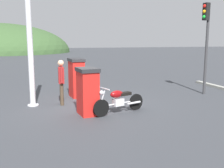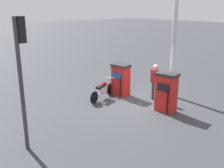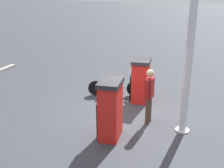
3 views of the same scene
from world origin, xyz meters
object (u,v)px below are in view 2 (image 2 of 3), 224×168
(fuel_pump_far, at_px, (166,92))
(canopy_support_pole, at_px, (173,51))
(attendant_person, at_px, (155,80))
(roadside_traffic_light, at_px, (21,63))
(motorcycle_near_pump, at_px, (103,89))
(fuel_pump_near, at_px, (121,80))

(fuel_pump_far, distance_m, canopy_support_pole, 2.48)
(attendant_person, distance_m, roadside_traffic_light, 6.47)
(attendant_person, bearing_deg, roadside_traffic_light, 3.01)
(fuel_pump_far, relative_size, motorcycle_near_pump, 0.86)
(fuel_pump_far, xyz_separation_m, canopy_support_pole, (-1.77, -1.09, 1.35))
(motorcycle_near_pump, relative_size, roadside_traffic_light, 0.48)
(canopy_support_pole, bearing_deg, attendant_person, -6.70)
(roadside_traffic_light, bearing_deg, canopy_support_pole, -178.39)
(fuel_pump_far, relative_size, roadside_traffic_light, 0.41)
(canopy_support_pole, bearing_deg, fuel_pump_far, 31.58)
(motorcycle_near_pump, distance_m, attendant_person, 2.46)
(fuel_pump_far, height_order, canopy_support_pole, canopy_support_pole)
(fuel_pump_far, distance_m, roadside_traffic_light, 5.87)
(attendant_person, xyz_separation_m, canopy_support_pole, (-1.05, 0.12, 1.22))
(fuel_pump_near, distance_m, canopy_support_pole, 2.80)
(motorcycle_near_pump, height_order, roadside_traffic_light, roadside_traffic_light)
(fuel_pump_near, xyz_separation_m, motorcycle_near_pump, (1.00, -0.15, -0.33))
(fuel_pump_far, xyz_separation_m, roadside_traffic_light, (5.50, -0.88, 1.85))
(canopy_support_pole, bearing_deg, motorcycle_near_pump, -33.09)
(fuel_pump_far, xyz_separation_m, attendant_person, (-0.72, -1.21, 0.13))
(fuel_pump_near, bearing_deg, roadside_traffic_light, 18.65)
(fuel_pump_near, height_order, motorcycle_near_pump, fuel_pump_near)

